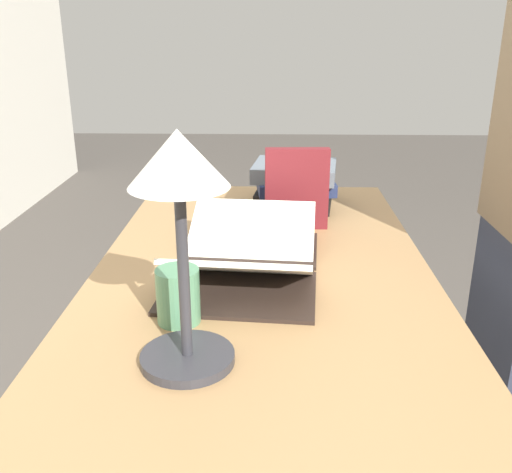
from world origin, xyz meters
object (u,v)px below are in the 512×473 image
open_book (246,257)px  coffee_mug (178,295)px  book_stack_tall (294,184)px  reading_lamp (180,198)px  book_standing_upright (297,189)px

open_book → coffee_mug: size_ratio=4.43×
book_stack_tall → reading_lamp: reading_lamp is taller
book_stack_tall → coffee_mug: (-0.73, 0.24, -0.02)m
book_standing_upright → reading_lamp: 0.71m
coffee_mug → reading_lamp: bearing=-165.8°
book_stack_tall → book_standing_upright: bearing=179.4°
open_book → book_standing_upright: size_ratio=2.30×
book_standing_upright → coffee_mug: 0.58m
open_book → book_stack_tall: 0.51m
open_book → book_stack_tall: size_ratio=1.90×
book_standing_upright → coffee_mug: bearing=153.2°
open_book → book_standing_upright: (0.29, -0.12, 0.08)m
open_book → coffee_mug: (-0.24, 0.11, 0.02)m
open_book → book_standing_upright: book_standing_upright is taller
open_book → book_standing_upright: 0.32m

